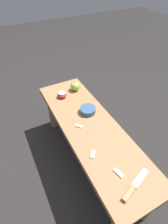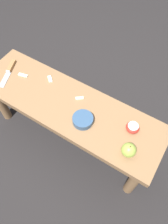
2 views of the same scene
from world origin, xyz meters
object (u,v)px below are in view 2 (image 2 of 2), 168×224
at_px(wooden_bench, 69,111).
at_px(apple_cut, 133,128).
at_px(apple_whole, 129,150).
at_px(knife, 10,69).
at_px(bowl, 83,120).

height_order(wooden_bench, apple_cut, apple_cut).
xyz_separation_m(wooden_bench, apple_whole, (0.42, -0.09, 0.11)).
relative_size(knife, apple_cut, 3.00).
xyz_separation_m(knife, apple_whole, (0.88, -0.10, 0.03)).
distance_m(knife, bowl, 0.60).
xyz_separation_m(knife, apple_cut, (0.85, 0.03, 0.01)).
bearing_deg(knife, wooden_bench, 67.36).
relative_size(wooden_bench, knife, 5.36).
relative_size(apple_whole, apple_cut, 1.18).
relative_size(apple_cut, bowl, 0.63).
bearing_deg(knife, bowl, 63.05).
bearing_deg(apple_cut, bowl, -158.50).
distance_m(apple_whole, bowl, 0.29).
distance_m(wooden_bench, apple_whole, 0.44).
bearing_deg(bowl, knife, 173.23).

